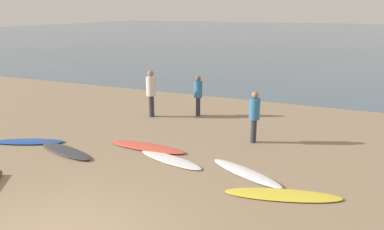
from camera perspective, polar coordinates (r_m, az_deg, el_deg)
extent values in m
cube|color=#8C7559|center=(15.24, 6.10, 0.22)|extent=(120.00, 120.00, 0.20)
cube|color=#475B6B|center=(66.41, 20.35, 11.37)|extent=(140.00, 100.00, 0.01)
ellipsoid|color=#1E479E|center=(12.61, -23.42, -3.70)|extent=(2.22, 1.37, 0.08)
ellipsoid|color=#333338|center=(11.40, -18.51, -5.15)|extent=(2.24, 1.08, 0.10)
ellipsoid|color=#D84C38|center=(11.20, -6.83, -4.80)|extent=(2.46, 0.61, 0.09)
ellipsoid|color=white|center=(10.28, -3.30, -6.72)|extent=(2.19, 1.08, 0.06)
ellipsoid|color=white|center=(9.54, 8.09, -8.60)|extent=(2.20, 1.42, 0.10)
ellipsoid|color=yellow|center=(8.67, 13.53, -11.64)|extent=(2.60, 1.27, 0.06)
cylinder|color=#2D2D38|center=(14.42, 0.92, 1.30)|extent=(0.17, 0.17, 0.72)
cylinder|color=teal|center=(14.27, 0.93, 3.90)|extent=(0.31, 0.31, 0.62)
sphere|color=brown|center=(14.19, 0.94, 5.53)|extent=(0.20, 0.20, 0.20)
cylinder|color=#2D2D38|center=(14.35, -6.12, 1.35)|extent=(0.20, 0.20, 0.82)
cylinder|color=beige|center=(14.18, -6.21, 4.34)|extent=(0.36, 0.36, 0.71)
sphere|color=#936B4C|center=(14.10, -6.26, 6.22)|extent=(0.23, 0.23, 0.23)
cylinder|color=#2D2D38|center=(11.66, 9.26, -2.37)|extent=(0.18, 0.18, 0.74)
cylinder|color=teal|center=(11.47, 9.42, 0.92)|extent=(0.32, 0.32, 0.64)
sphere|color=#936B4C|center=(11.37, 9.51, 2.99)|extent=(0.21, 0.21, 0.21)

